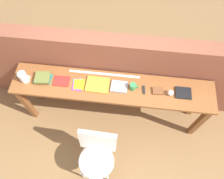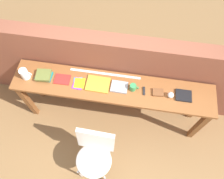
% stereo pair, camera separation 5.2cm
% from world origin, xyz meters
% --- Properties ---
extents(ground_plane, '(40.00, 40.00, 0.00)m').
position_xyz_m(ground_plane, '(0.00, 0.00, 0.00)').
color(ground_plane, olive).
extents(brick_wall_back, '(6.00, 0.20, 1.35)m').
position_xyz_m(brick_wall_back, '(0.00, 0.64, 0.67)').
color(brick_wall_back, brown).
rests_on(brick_wall_back, ground).
extents(sideboard, '(2.50, 0.44, 0.88)m').
position_xyz_m(sideboard, '(0.00, 0.30, 0.74)').
color(sideboard, brown).
rests_on(sideboard, ground).
extents(chair_white_moulded, '(0.45, 0.47, 0.89)m').
position_xyz_m(chair_white_moulded, '(-0.10, -0.45, 0.53)').
color(chair_white_moulded, silver).
rests_on(chair_white_moulded, ground).
extents(pitcher_white, '(0.14, 0.10, 0.18)m').
position_xyz_m(pitcher_white, '(-1.08, 0.27, 0.96)').
color(pitcher_white, white).
rests_on(pitcher_white, sideboard).
extents(book_stack_leftmost, '(0.20, 0.18, 0.06)m').
position_xyz_m(book_stack_leftmost, '(-0.87, 0.31, 0.91)').
color(book_stack_leftmost, '#19757A').
rests_on(book_stack_leftmost, sideboard).
extents(magazine_cycling, '(0.20, 0.15, 0.01)m').
position_xyz_m(magazine_cycling, '(-0.63, 0.30, 0.89)').
color(magazine_cycling, red).
rests_on(magazine_cycling, sideboard).
extents(pamphlet_pile_colourful, '(0.16, 0.18, 0.01)m').
position_xyz_m(pamphlet_pile_colourful, '(-0.42, 0.28, 0.88)').
color(pamphlet_pile_colourful, '#3399D8').
rests_on(pamphlet_pile_colourful, sideboard).
extents(book_open_centre, '(0.29, 0.22, 0.02)m').
position_xyz_m(book_open_centre, '(-0.18, 0.30, 0.89)').
color(book_open_centre, gold).
rests_on(book_open_centre, sideboard).
extents(book_grey_hardcover, '(0.20, 0.16, 0.03)m').
position_xyz_m(book_grey_hardcover, '(0.08, 0.30, 0.89)').
color(book_grey_hardcover, '#9E9EA3').
rests_on(book_grey_hardcover, sideboard).
extents(mug, '(0.11, 0.08, 0.09)m').
position_xyz_m(mug, '(0.25, 0.31, 0.92)').
color(mug, '#338C4C').
rests_on(mug, sideboard).
extents(multitool_folded, '(0.03, 0.11, 0.02)m').
position_xyz_m(multitool_folded, '(0.38, 0.30, 0.89)').
color(multitool_folded, black).
rests_on(multitool_folded, sideboard).
extents(leather_journal_brown, '(0.14, 0.11, 0.02)m').
position_xyz_m(leather_journal_brown, '(0.55, 0.30, 0.89)').
color(leather_journal_brown, brown).
rests_on(leather_journal_brown, sideboard).
extents(sports_ball_small, '(0.07, 0.07, 0.07)m').
position_xyz_m(sports_ball_small, '(0.70, 0.28, 0.92)').
color(sports_ball_small, silver).
rests_on(sports_ball_small, sideboard).
extents(book_repair_rightmost, '(0.19, 0.16, 0.02)m').
position_xyz_m(book_repair_rightmost, '(0.85, 0.31, 0.89)').
color(book_repair_rightmost, black).
rests_on(book_repair_rightmost, sideboard).
extents(ruler_metal_back_edge, '(0.90, 0.03, 0.00)m').
position_xyz_m(ruler_metal_back_edge, '(-0.12, 0.47, 0.88)').
color(ruler_metal_back_edge, silver).
rests_on(ruler_metal_back_edge, sideboard).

